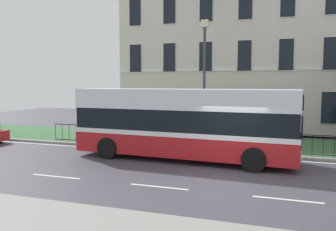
# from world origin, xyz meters

# --- Properties ---
(ground_plane) EXTENTS (60.00, 56.00, 0.18)m
(ground_plane) POSITION_xyz_m (0.00, 1.05, -0.02)
(ground_plane) COLOR #44424B
(georgian_townhouse) EXTENTS (15.61, 9.91, 13.20)m
(georgian_townhouse) POSITION_xyz_m (-1.91, 15.58, 6.76)
(georgian_townhouse) COLOR beige
(georgian_townhouse) RESTS_ON ground_plane
(iron_verge_railing) EXTENTS (17.36, 0.04, 0.97)m
(iron_verge_railing) POSITION_xyz_m (-1.91, 4.40, 0.62)
(iron_verge_railing) COLOR black
(iron_verge_railing) RESTS_ON ground_plane
(single_decker_bus) EXTENTS (9.96, 3.01, 3.14)m
(single_decker_bus) POSITION_xyz_m (-2.36, 2.47, 1.65)
(single_decker_bus) COLOR #B11A1E
(single_decker_bus) RESTS_ON ground_plane
(street_lamp_post) EXTENTS (0.36, 0.24, 6.47)m
(street_lamp_post) POSITION_xyz_m (-2.07, 5.23, 3.84)
(street_lamp_post) COLOR #333338
(street_lamp_post) RESTS_ON ground_plane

